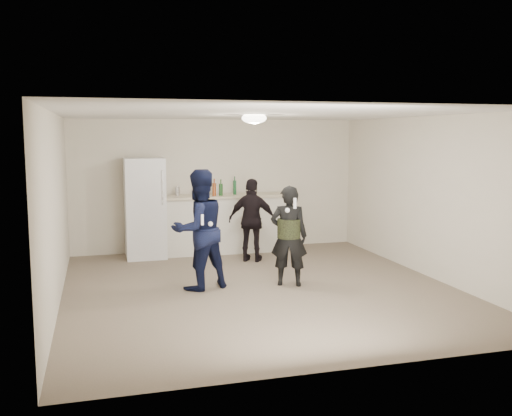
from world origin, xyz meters
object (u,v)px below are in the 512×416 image
object	(u,v)px
man	(199,230)
fridge	(145,208)
shaker	(177,191)
woman	(289,236)
spectator	(252,220)
counter	(219,225)

from	to	relation	value
man	fridge	bearing A→B (deg)	-97.13
shaker	woman	size ratio (longest dim) A/B	0.11
fridge	shaker	bearing A→B (deg)	17.04
fridge	shaker	size ratio (longest dim) A/B	10.59
fridge	shaker	world-z (taller)	fridge
shaker	man	xyz separation A→B (m)	(-0.05, -2.57, -0.31)
shaker	spectator	xyz separation A→B (m)	(1.16, -1.03, -0.45)
shaker	man	distance (m)	2.59
counter	woman	world-z (taller)	woman
man	woman	xyz separation A→B (m)	(1.30, -0.16, -0.12)
fridge	counter	bearing A→B (deg)	2.92
man	shaker	bearing A→B (deg)	-111.62
shaker	man	bearing A→B (deg)	-91.15
shaker	spectator	distance (m)	1.62
counter	spectator	bearing A→B (deg)	-65.98
woman	spectator	distance (m)	1.70
spectator	man	bearing A→B (deg)	80.65
fridge	shaker	xyz separation A→B (m)	(0.62, 0.19, 0.28)
woman	shaker	bearing A→B (deg)	-42.89
counter	fridge	size ratio (longest dim) A/B	1.44
woman	fridge	bearing A→B (deg)	-31.21
fridge	man	distance (m)	2.45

